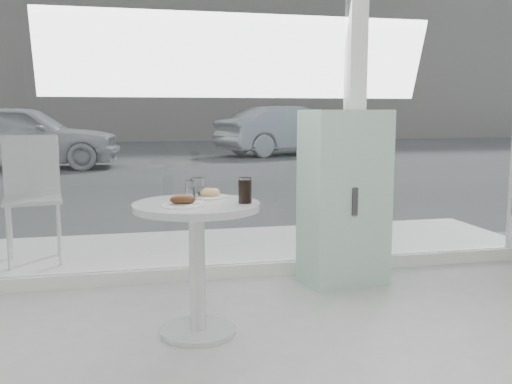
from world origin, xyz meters
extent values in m
cube|color=white|center=(0.00, 3.00, 0.05)|extent=(5.00, 0.12, 0.10)
cube|color=white|center=(0.90, 3.00, 1.50)|extent=(0.14, 0.14, 3.00)
cube|color=white|center=(-0.77, 3.00, 1.40)|extent=(3.21, 0.02, 2.60)
cube|color=white|center=(1.67, 3.00, 1.40)|extent=(1.41, 0.02, 2.60)
cylinder|color=silver|center=(-0.50, 1.90, 0.01)|extent=(0.44, 0.44, 0.03)
cylinder|color=silver|center=(-0.50, 1.90, 0.37)|extent=(0.09, 0.09, 0.70)
cylinder|color=silver|center=(-0.50, 1.90, 0.75)|extent=(0.72, 0.72, 0.04)
cube|color=silver|center=(0.00, 3.80, 0.03)|extent=(5.60, 1.60, 0.05)
cube|color=#373737|center=(0.00, 16.00, 0.00)|extent=(40.00, 24.00, 0.00)
cube|color=gray|center=(0.00, 25.00, 4.00)|extent=(40.00, 2.00, 8.00)
cube|color=#9CC7AF|center=(0.70, 2.68, 0.65)|extent=(0.64, 0.47, 1.29)
cube|color=#333333|center=(0.70, 2.47, 0.65)|extent=(0.04, 0.03, 0.20)
cylinder|color=silver|center=(-1.79, 3.41, 0.30)|extent=(0.03, 0.03, 0.50)
cylinder|color=silver|center=(-1.42, 3.46, 0.30)|extent=(0.03, 0.03, 0.50)
cylinder|color=silver|center=(-1.84, 3.79, 0.30)|extent=(0.03, 0.03, 0.50)
cylinder|color=silver|center=(-1.47, 3.84, 0.30)|extent=(0.03, 0.03, 0.50)
cube|color=silver|center=(-1.63, 3.63, 0.56)|extent=(0.50, 0.50, 0.03)
cube|color=silver|center=(-1.66, 3.84, 0.83)|extent=(0.45, 0.08, 0.50)
imported|color=silver|center=(-3.16, 12.58, 0.74)|extent=(4.43, 2.00, 1.48)
imported|color=#B5B9BE|center=(3.95, 15.32, 0.72)|extent=(4.65, 2.80, 1.45)
cylinder|color=white|center=(-0.59, 1.79, 0.78)|extent=(0.23, 0.23, 0.01)
cube|color=silver|center=(-0.57, 1.78, 0.79)|extent=(0.15, 0.15, 0.00)
ellipsoid|color=#341B0E|center=(-0.59, 1.79, 0.81)|extent=(0.14, 0.11, 0.06)
ellipsoid|color=#341B0E|center=(-0.55, 1.81, 0.81)|extent=(0.07, 0.06, 0.04)
cylinder|color=white|center=(-0.40, 2.07, 0.78)|extent=(0.22, 0.22, 0.01)
torus|color=tan|center=(-0.40, 2.07, 0.80)|extent=(0.13, 0.13, 0.04)
cylinder|color=white|center=(-0.51, 2.08, 0.82)|extent=(0.07, 0.07, 0.11)
cylinder|color=white|center=(-0.51, 2.08, 0.80)|extent=(0.06, 0.06, 0.06)
cylinder|color=white|center=(-0.47, 2.08, 0.83)|extent=(0.07, 0.07, 0.12)
cylinder|color=white|center=(-0.47, 2.08, 0.81)|extent=(0.06, 0.06, 0.07)
cylinder|color=white|center=(-0.23, 1.83, 0.84)|extent=(0.08, 0.08, 0.14)
cylinder|color=black|center=(-0.23, 1.83, 0.84)|extent=(0.07, 0.07, 0.13)
camera|label=1|loc=(-0.88, -1.27, 1.28)|focal=40.00mm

